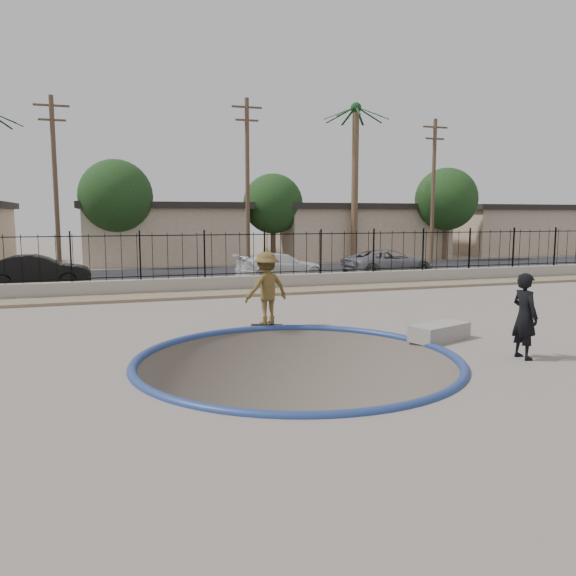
% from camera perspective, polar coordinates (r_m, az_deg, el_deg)
% --- Properties ---
extents(ground, '(120.00, 120.00, 2.20)m').
position_cam_1_polar(ground, '(24.68, -9.04, -2.44)').
color(ground, slate).
rests_on(ground, ground).
extents(bowl_pit, '(6.84, 6.84, 1.80)m').
position_cam_1_polar(bowl_pit, '(12.07, 0.99, -7.35)').
color(bowl_pit, '#463E36').
rests_on(bowl_pit, ground).
extents(coping_ring, '(7.04, 7.04, 0.20)m').
position_cam_1_polar(coping_ring, '(12.07, 0.99, -7.35)').
color(coping_ring, navy).
rests_on(coping_ring, ground).
extents(rock_strip, '(42.00, 1.60, 0.11)m').
position_cam_1_polar(rock_strip, '(21.77, -7.91, -0.65)').
color(rock_strip, '#8F7F5D').
rests_on(rock_strip, ground).
extents(retaining_wall, '(42.00, 0.45, 0.60)m').
position_cam_1_polar(retaining_wall, '(22.82, -8.42, 0.33)').
color(retaining_wall, '#9E948B').
rests_on(retaining_wall, ground).
extents(fence, '(40.00, 0.04, 1.80)m').
position_cam_1_polar(fence, '(22.70, -8.48, 3.33)').
color(fence, black).
rests_on(fence, retaining_wall).
extents(street, '(90.00, 8.00, 0.04)m').
position_cam_1_polar(street, '(29.43, -10.66, 1.30)').
color(street, black).
rests_on(street, ground).
extents(house_center, '(10.60, 8.60, 3.90)m').
position_cam_1_polar(house_center, '(38.73, -12.63, 5.58)').
color(house_center, tan).
rests_on(house_center, ground).
extents(house_east, '(12.60, 8.60, 3.90)m').
position_cam_1_polar(house_east, '(42.47, 6.61, 5.85)').
color(house_east, tan).
rests_on(house_east, ground).
extents(house_east_far, '(11.60, 8.60, 3.90)m').
position_cam_1_polar(house_east_far, '(50.00, 21.40, 5.61)').
color(house_east_far, tan).
rests_on(house_east_far, ground).
extents(palm_right, '(2.30, 2.30, 10.30)m').
position_cam_1_polar(palm_right, '(37.77, 6.86, 13.80)').
color(palm_right, brown).
rests_on(palm_right, ground).
extents(utility_pole_left, '(1.70, 0.24, 9.00)m').
position_cam_1_polar(utility_pole_left, '(31.13, -22.56, 9.83)').
color(utility_pole_left, '#473323').
rests_on(utility_pole_left, ground).
extents(utility_pole_mid, '(1.70, 0.24, 9.50)m').
position_cam_1_polar(utility_pole_mid, '(32.05, -4.14, 10.73)').
color(utility_pole_mid, '#473323').
rests_on(utility_pole_mid, ground).
extents(utility_pole_right, '(1.70, 0.24, 9.00)m').
position_cam_1_polar(utility_pole_right, '(36.87, 14.53, 9.68)').
color(utility_pole_right, '#473323').
rests_on(utility_pole_right, ground).
extents(street_tree_left, '(4.32, 4.32, 6.36)m').
position_cam_1_polar(street_tree_left, '(35.05, -17.09, 8.88)').
color(street_tree_left, '#473323').
rests_on(street_tree_left, ground).
extents(street_tree_mid, '(3.96, 3.96, 5.83)m').
position_cam_1_polar(street_tree_mid, '(37.63, -1.53, 8.54)').
color(street_tree_mid, '#473323').
rests_on(street_tree_mid, ground).
extents(street_tree_right, '(4.32, 4.32, 6.36)m').
position_cam_1_polar(street_tree_right, '(41.00, 15.79, 8.66)').
color(street_tree_right, '#473323').
rests_on(street_tree_right, ground).
extents(skater, '(1.43, 1.05, 1.99)m').
position_cam_1_polar(skater, '(15.38, -2.20, -0.38)').
color(skater, olive).
rests_on(skater, ground).
extents(skateboard, '(0.88, 0.53, 0.07)m').
position_cam_1_polar(skateboard, '(15.53, -2.18, -3.79)').
color(skateboard, black).
rests_on(skateboard, ground).
extents(videographer, '(0.45, 0.68, 1.86)m').
position_cam_1_polar(videographer, '(13.05, 22.91, -2.64)').
color(videographer, black).
rests_on(videographer, ground).
extents(concrete_ledge, '(1.74, 1.19, 0.40)m').
position_cam_1_polar(concrete_ledge, '(14.45, 15.13, -4.33)').
color(concrete_ledge, gray).
rests_on(concrete_ledge, ground).
extents(car_b, '(4.24, 1.50, 1.39)m').
position_cam_1_polar(car_b, '(25.94, -24.06, 1.57)').
color(car_b, black).
rests_on(car_b, street).
extents(car_c, '(4.47, 2.10, 1.26)m').
position_cam_1_polar(car_c, '(26.77, -0.74, 2.22)').
color(car_c, white).
rests_on(car_c, street).
extents(car_d, '(4.93, 2.64, 1.32)m').
position_cam_1_polar(car_d, '(29.03, 10.21, 2.57)').
color(car_d, gray).
rests_on(car_d, street).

